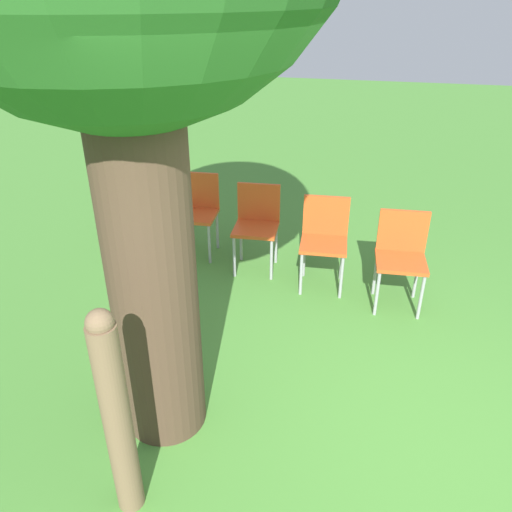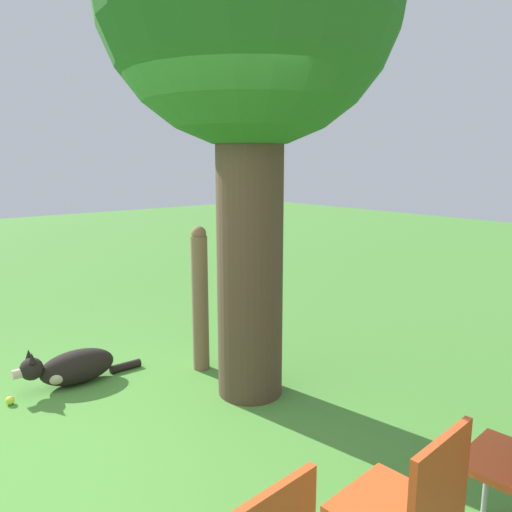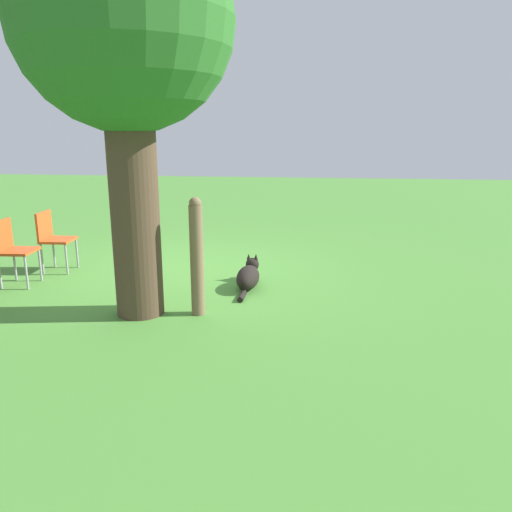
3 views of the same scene
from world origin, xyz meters
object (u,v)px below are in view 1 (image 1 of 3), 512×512
object	(u,v)px
red_chair_3	(197,208)
red_chair_4	(143,196)
red_chair_0	(401,252)
red_chair_2	(257,221)
red_chair_1	(324,235)
fence_post	(117,417)

from	to	relation	value
red_chair_3	red_chair_4	size ratio (longest dim) A/B	1.00
red_chair_3	red_chair_0	bearing A→B (deg)	71.56
red_chair_2	red_chair_3	world-z (taller)	same
red_chair_1	red_chair_2	world-z (taller)	same
red_chair_1	red_chair_3	xyz separation A→B (m)	(0.37, 1.43, 0.00)
red_chair_3	red_chair_2	bearing A→B (deg)	71.56
red_chair_0	red_chair_1	xyz separation A→B (m)	(0.19, 0.71, 0.00)
fence_post	red_chair_0	xyz separation A→B (m)	(2.52, -1.49, -0.15)
red_chair_2	fence_post	bearing A→B (deg)	-5.10
fence_post	red_chair_4	xyz separation A→B (m)	(3.26, 1.36, -0.15)
red_chair_2	red_chair_3	size ratio (longest dim) A/B	1.00
red_chair_2	red_chair_3	bearing A→B (deg)	-108.44
fence_post	red_chair_1	distance (m)	2.82
fence_post	red_chair_3	world-z (taller)	fence_post
fence_post	red_chair_2	size ratio (longest dim) A/B	1.51
fence_post	red_chair_3	distance (m)	3.15
red_chair_1	red_chair_2	distance (m)	0.74
red_chair_3	red_chair_4	world-z (taller)	same
red_chair_1	red_chair_4	world-z (taller)	same
red_chair_0	red_chair_2	world-z (taller)	same
red_chair_2	red_chair_3	distance (m)	0.74
red_chair_2	red_chair_0	bearing A→B (deg)	71.56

